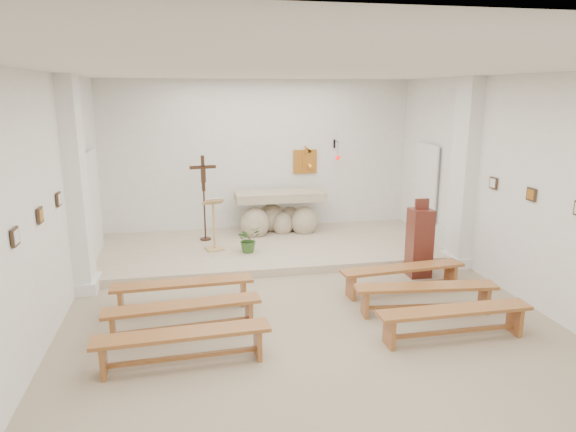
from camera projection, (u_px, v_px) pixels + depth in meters
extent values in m
cube|color=tan|center=(310.00, 324.00, 7.32)|extent=(7.00, 10.00, 0.00)
cube|color=white|center=(34.00, 217.00, 6.25)|extent=(0.02, 10.00, 3.50)
cube|color=white|center=(541.00, 195.00, 7.56)|extent=(0.02, 10.00, 3.50)
cube|color=white|center=(260.00, 158.00, 11.66)|extent=(7.00, 0.02, 3.50)
cube|color=silver|center=(313.00, 71.00, 6.49)|extent=(7.00, 10.00, 0.02)
cube|color=#BFB193|center=(271.00, 248.00, 10.64)|extent=(6.98, 3.00, 0.15)
cube|color=white|center=(77.00, 187.00, 8.18)|extent=(0.26, 0.55, 3.50)
cube|color=white|center=(464.00, 174.00, 9.44)|extent=(0.26, 0.55, 3.50)
cube|color=orange|center=(305.00, 162.00, 11.85)|extent=(0.55, 0.04, 0.55)
cube|color=black|center=(334.00, 144.00, 11.90)|extent=(0.04, 0.02, 0.20)
cylinder|color=black|center=(336.00, 141.00, 11.74)|extent=(0.02, 0.30, 0.02)
cylinder|color=black|center=(338.00, 149.00, 11.64)|extent=(0.01, 0.01, 0.34)
sphere|color=red|center=(338.00, 158.00, 11.68)|extent=(0.11, 0.11, 0.11)
cube|color=#392919|center=(15.00, 237.00, 5.50)|extent=(0.03, 0.20, 0.20)
cube|color=#392919|center=(40.00, 215.00, 6.46)|extent=(0.03, 0.20, 0.20)
cube|color=#392919|center=(59.00, 199.00, 7.41)|extent=(0.03, 0.20, 0.20)
cube|color=#392919|center=(531.00, 194.00, 7.75)|extent=(0.03, 0.20, 0.20)
cube|color=#392919|center=(493.00, 183.00, 8.71)|extent=(0.03, 0.20, 0.20)
cube|color=silver|center=(89.00, 261.00, 9.19)|extent=(0.10, 0.85, 0.52)
cube|color=silver|center=(443.00, 240.00, 10.47)|extent=(0.10, 0.85, 0.52)
ellipsoid|color=#C0AE93|center=(255.00, 223.00, 11.22)|extent=(0.64, 0.54, 0.72)
ellipsoid|color=#C0AE93|center=(304.00, 221.00, 11.46)|extent=(0.60, 0.51, 0.68)
ellipsoid|color=#C0AE93|center=(271.00, 218.00, 11.63)|extent=(0.68, 0.58, 0.64)
ellipsoid|color=#C0AE93|center=(290.00, 220.00, 11.69)|extent=(0.55, 0.47, 0.60)
ellipsoid|color=#C0AE93|center=(283.00, 224.00, 11.46)|extent=(0.47, 0.40, 0.55)
cube|color=#C0AE93|center=(280.00, 196.00, 11.35)|extent=(1.97, 0.77, 0.19)
cube|color=#DBB26A|center=(215.00, 249.00, 10.26)|extent=(0.39, 0.39, 0.04)
cylinder|color=#DBB26A|center=(214.00, 227.00, 10.16)|extent=(0.05, 0.05, 0.93)
cube|color=#DBB26A|center=(213.00, 202.00, 10.02)|extent=(0.44, 0.36, 0.15)
cube|color=silver|center=(214.00, 200.00, 9.97)|extent=(0.38, 0.29, 0.12)
cylinder|color=#352111|center=(206.00, 239.00, 10.96)|extent=(0.24, 0.24, 0.03)
cylinder|color=#352111|center=(205.00, 215.00, 10.83)|extent=(0.04, 0.04, 1.09)
cube|color=#352111|center=(203.00, 173.00, 10.62)|extent=(0.07, 0.06, 0.74)
cube|color=#352111|center=(203.00, 167.00, 10.59)|extent=(0.55, 0.11, 0.07)
cube|color=#352111|center=(203.00, 175.00, 10.60)|extent=(0.10, 0.05, 0.32)
imported|color=#345B24|center=(248.00, 239.00, 10.07)|extent=(0.60, 0.58, 0.52)
cube|color=#592519|center=(419.00, 243.00, 9.11)|extent=(0.39, 0.39, 1.23)
cube|color=#592519|center=(422.00, 204.00, 8.95)|extent=(0.25, 0.06, 0.20)
cube|color=#99512C|center=(183.00, 283.00, 7.73)|extent=(2.12, 0.40, 0.05)
cube|color=#99512C|center=(121.00, 302.00, 7.59)|extent=(0.07, 0.31, 0.40)
cube|color=#99512C|center=(243.00, 292.00, 7.99)|extent=(0.07, 0.31, 0.40)
cube|color=#99512C|center=(184.00, 302.00, 7.81)|extent=(1.78, 0.12, 0.05)
cube|color=#99512C|center=(403.00, 268.00, 8.40)|extent=(2.13, 0.52, 0.05)
cube|color=#99512C|center=(351.00, 286.00, 8.20)|extent=(0.08, 0.31, 0.40)
cube|color=#99512C|center=(451.00, 275.00, 8.69)|extent=(0.08, 0.31, 0.40)
cube|color=#99512C|center=(402.00, 286.00, 8.47)|extent=(1.77, 0.21, 0.05)
cube|color=#99512C|center=(183.00, 306.00, 6.93)|extent=(2.13, 0.52, 0.05)
cube|color=#99512C|center=(113.00, 329.00, 6.73)|extent=(0.08, 0.31, 0.40)
cube|color=#99512C|center=(249.00, 313.00, 7.23)|extent=(0.08, 0.31, 0.40)
cube|color=#99512C|center=(184.00, 326.00, 7.00)|extent=(1.77, 0.21, 0.05)
cube|color=#99512C|center=(426.00, 287.00, 7.59)|extent=(2.14, 0.57, 0.05)
cube|color=#99512C|center=(365.00, 303.00, 7.57)|extent=(0.09, 0.31, 0.40)
cube|color=#99512C|center=(484.00, 299.00, 7.71)|extent=(0.09, 0.31, 0.40)
cube|color=#99512C|center=(425.00, 306.00, 7.66)|extent=(1.77, 0.26, 0.05)
cube|color=#99512C|center=(182.00, 334.00, 6.12)|extent=(2.13, 0.44, 0.05)
cube|color=#99512C|center=(103.00, 360.00, 5.96)|extent=(0.07, 0.31, 0.40)
cube|color=#99512C|center=(258.00, 342.00, 6.38)|extent=(0.07, 0.31, 0.40)
cube|color=#99512C|center=(184.00, 357.00, 6.19)|extent=(1.78, 0.14, 0.05)
cube|color=#99512C|center=(455.00, 310.00, 6.78)|extent=(2.11, 0.35, 0.05)
cube|color=#99512C|center=(389.00, 332.00, 6.66)|extent=(0.06, 0.31, 0.40)
cube|color=#99512C|center=(515.00, 320.00, 7.01)|extent=(0.06, 0.31, 0.40)
cube|color=#99512C|center=(453.00, 331.00, 6.85)|extent=(1.78, 0.07, 0.05)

